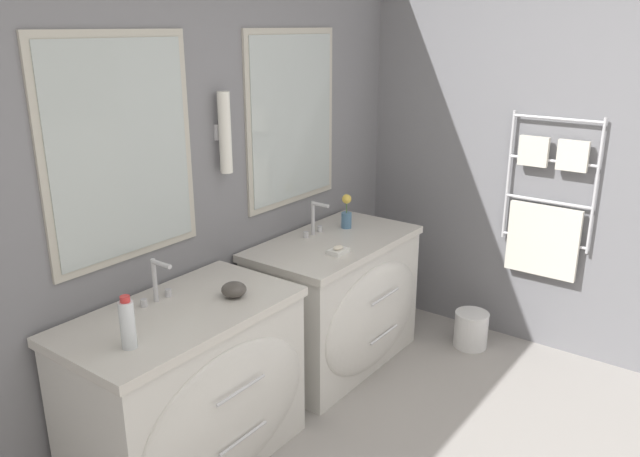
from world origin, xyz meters
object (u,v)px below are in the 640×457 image
at_px(waste_bin, 471,329).
at_px(flower_vase, 346,213).
at_px(vanity_right, 339,303).
at_px(toiletry_bottle, 128,324).
at_px(amenity_bowl, 234,290).
at_px(vanity_left, 192,391).

bearing_deg(waste_bin, flower_vase, 123.28).
distance_m(vanity_right, toiletry_bottle, 1.61).
xyz_separation_m(toiletry_bottle, amenity_bowl, (0.59, 0.01, -0.07)).
bearing_deg(toiletry_bottle, vanity_left, 10.05).
bearing_deg(vanity_left, waste_bin, -17.20).
height_order(toiletry_bottle, waste_bin, toiletry_bottle).
xyz_separation_m(toiletry_bottle, flower_vase, (1.76, 0.17, -0.01)).
height_order(toiletry_bottle, amenity_bowl, toiletry_bottle).
distance_m(vanity_left, waste_bin, 1.98).
relative_size(amenity_bowl, waste_bin, 0.50).
bearing_deg(vanity_right, amenity_bowl, -176.76).
bearing_deg(vanity_right, vanity_left, 180.00).
relative_size(vanity_left, waste_bin, 4.56).
bearing_deg(amenity_bowl, flower_vase, 7.89).
bearing_deg(toiletry_bottle, flower_vase, 5.50).
bearing_deg(vanity_right, waste_bin, -40.45).
bearing_deg(waste_bin, toiletry_bottle, 166.82).
relative_size(vanity_left, amenity_bowl, 9.22).
distance_m(vanity_right, flower_vase, 0.55).
bearing_deg(flower_vase, vanity_right, -154.47).
relative_size(vanity_left, vanity_right, 1.00).
bearing_deg(flower_vase, vanity_left, -175.61).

